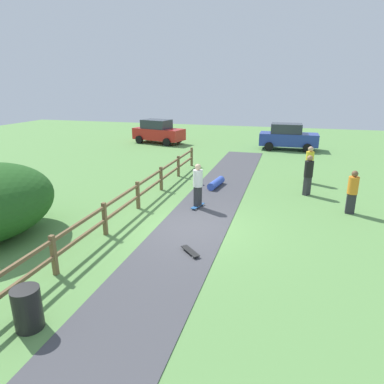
{
  "coord_description": "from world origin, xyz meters",
  "views": [
    {
      "loc": [
        2.97,
        -10.47,
        4.75
      ],
      "look_at": [
        -0.27,
        0.9,
        1.0
      ],
      "focal_mm": 32.13,
      "sensor_mm": 36.0,
      "label": 1
    }
  ],
  "objects_px": {
    "skater_fallen": "(215,183)",
    "parked_car_blue": "(288,137)",
    "bystander_orange": "(352,190)",
    "bystander_yellow": "(309,163)",
    "trash_bin": "(28,309)",
    "skater_riding": "(198,184)",
    "bystander_black": "(308,173)",
    "skateboard_loose": "(190,251)",
    "parked_car_red": "(158,132)"
  },
  "relations": [
    {
      "from": "skater_fallen",
      "to": "skateboard_loose",
      "type": "bearing_deg",
      "value": -83.63
    },
    {
      "from": "trash_bin",
      "to": "skateboard_loose",
      "type": "xyz_separation_m",
      "value": [
        2.25,
        3.93,
        -0.36
      ]
    },
    {
      "from": "trash_bin",
      "to": "parked_car_blue",
      "type": "distance_m",
      "value": 22.35
    },
    {
      "from": "bystander_orange",
      "to": "parked_car_blue",
      "type": "bearing_deg",
      "value": 101.11
    },
    {
      "from": "skateboard_loose",
      "to": "bystander_yellow",
      "type": "distance_m",
      "value": 9.53
    },
    {
      "from": "bystander_yellow",
      "to": "skater_fallen",
      "type": "bearing_deg",
      "value": -155.53
    },
    {
      "from": "trash_bin",
      "to": "bystander_orange",
      "type": "relative_size",
      "value": 0.54
    },
    {
      "from": "skateboard_loose",
      "to": "parked_car_red",
      "type": "bearing_deg",
      "value": 113.92
    },
    {
      "from": "bystander_yellow",
      "to": "parked_car_red",
      "type": "xyz_separation_m",
      "value": [
        -11.5,
        9.14,
        -0.06
      ]
    },
    {
      "from": "skateboard_loose",
      "to": "parked_car_blue",
      "type": "xyz_separation_m",
      "value": [
        2.38,
        17.93,
        0.87
      ]
    },
    {
      "from": "trash_bin",
      "to": "bystander_yellow",
      "type": "distance_m",
      "value": 14.0
    },
    {
      "from": "trash_bin",
      "to": "skater_riding",
      "type": "distance_m",
      "value": 7.89
    },
    {
      "from": "parked_car_red",
      "to": "bystander_orange",
      "type": "bearing_deg",
      "value": -45.45
    },
    {
      "from": "bystander_black",
      "to": "parked_car_blue",
      "type": "distance_m",
      "value": 11.22
    },
    {
      "from": "trash_bin",
      "to": "skater_riding",
      "type": "bearing_deg",
      "value": 79.32
    },
    {
      "from": "skateboard_loose",
      "to": "skater_riding",
      "type": "bearing_deg",
      "value": 101.76
    },
    {
      "from": "skater_riding",
      "to": "skater_fallen",
      "type": "height_order",
      "value": "skater_riding"
    },
    {
      "from": "trash_bin",
      "to": "bystander_yellow",
      "type": "bearing_deg",
      "value": 65.52
    },
    {
      "from": "skater_riding",
      "to": "bystander_black",
      "type": "height_order",
      "value": "skater_riding"
    },
    {
      "from": "skater_riding",
      "to": "parked_car_blue",
      "type": "xyz_separation_m",
      "value": [
        3.17,
        14.12,
        -0.05
      ]
    },
    {
      "from": "skateboard_loose",
      "to": "bystander_black",
      "type": "distance_m",
      "value": 7.63
    },
    {
      "from": "parked_car_red",
      "to": "skateboard_loose",
      "type": "bearing_deg",
      "value": -66.08
    },
    {
      "from": "bystander_orange",
      "to": "bystander_black",
      "type": "relative_size",
      "value": 0.94
    },
    {
      "from": "parked_car_blue",
      "to": "bystander_black",
      "type": "bearing_deg",
      "value": -84.6
    },
    {
      "from": "skateboard_loose",
      "to": "bystander_yellow",
      "type": "xyz_separation_m",
      "value": [
        3.55,
        8.8,
        0.93
      ]
    },
    {
      "from": "bystander_orange",
      "to": "bystander_yellow",
      "type": "distance_m",
      "value": 4.21
    },
    {
      "from": "skater_fallen",
      "to": "trash_bin",
      "type": "bearing_deg",
      "value": -97.87
    },
    {
      "from": "skater_fallen",
      "to": "bystander_black",
      "type": "xyz_separation_m",
      "value": [
        4.19,
        -0.08,
        0.79
      ]
    },
    {
      "from": "bystander_yellow",
      "to": "bystander_black",
      "type": "xyz_separation_m",
      "value": [
        -0.11,
        -2.04,
        -0.03
      ]
    },
    {
      "from": "parked_car_blue",
      "to": "parked_car_red",
      "type": "xyz_separation_m",
      "value": [
        -10.33,
        0.01,
        0.0
      ]
    },
    {
      "from": "skateboard_loose",
      "to": "bystander_yellow",
      "type": "relative_size",
      "value": 0.39
    },
    {
      "from": "bystander_black",
      "to": "parked_car_blue",
      "type": "relative_size",
      "value": 0.42
    },
    {
      "from": "trash_bin",
      "to": "skateboard_loose",
      "type": "relative_size",
      "value": 1.27
    },
    {
      "from": "skater_fallen",
      "to": "parked_car_blue",
      "type": "height_order",
      "value": "parked_car_blue"
    },
    {
      "from": "skateboard_loose",
      "to": "bystander_orange",
      "type": "relative_size",
      "value": 0.42
    },
    {
      "from": "skater_riding",
      "to": "bystander_black",
      "type": "bearing_deg",
      "value": 34.98
    },
    {
      "from": "skater_fallen",
      "to": "parked_car_blue",
      "type": "bearing_deg",
      "value": 74.2
    },
    {
      "from": "skater_fallen",
      "to": "skateboard_loose",
      "type": "height_order",
      "value": "skater_fallen"
    },
    {
      "from": "bystander_yellow",
      "to": "skateboard_loose",
      "type": "bearing_deg",
      "value": -111.95
    },
    {
      "from": "skater_riding",
      "to": "skater_fallen",
      "type": "xyz_separation_m",
      "value": [
        0.03,
        3.03,
        -0.81
      ]
    },
    {
      "from": "bystander_orange",
      "to": "skater_fallen",
      "type": "bearing_deg",
      "value": 160.65
    },
    {
      "from": "bystander_orange",
      "to": "bystander_yellow",
      "type": "relative_size",
      "value": 0.91
    },
    {
      "from": "bystander_yellow",
      "to": "bystander_black",
      "type": "height_order",
      "value": "bystander_yellow"
    },
    {
      "from": "bystander_orange",
      "to": "parked_car_blue",
      "type": "xyz_separation_m",
      "value": [
        -2.57,
        13.09,
        0.04
      ]
    },
    {
      "from": "bystander_black",
      "to": "parked_car_red",
      "type": "relative_size",
      "value": 0.4
    },
    {
      "from": "bystander_orange",
      "to": "parked_car_red",
      "type": "relative_size",
      "value": 0.37
    },
    {
      "from": "parked_car_blue",
      "to": "parked_car_red",
      "type": "height_order",
      "value": "same"
    },
    {
      "from": "skater_riding",
      "to": "bystander_yellow",
      "type": "relative_size",
      "value": 0.97
    },
    {
      "from": "trash_bin",
      "to": "bystander_yellow",
      "type": "height_order",
      "value": "bystander_yellow"
    },
    {
      "from": "skater_riding",
      "to": "bystander_orange",
      "type": "relative_size",
      "value": 1.06
    }
  ]
}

